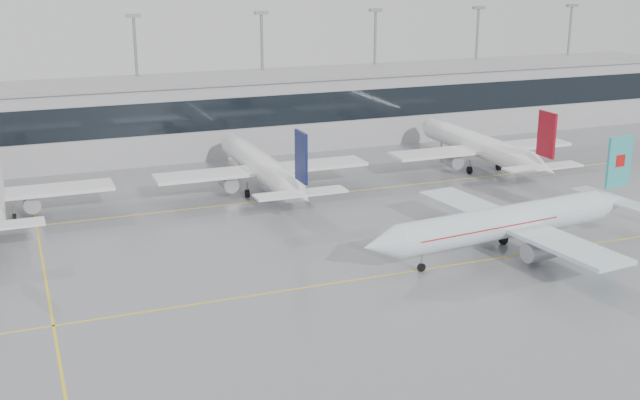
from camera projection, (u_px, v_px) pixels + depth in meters
name	position (u px, v px, depth m)	size (l,w,h in m)	color
ground	(363.00, 279.00, 81.14)	(320.00, 320.00, 0.00)	gray
taxi_line_main	(363.00, 279.00, 81.13)	(120.00, 0.25, 0.01)	yellow
taxi_line_north	(271.00, 200.00, 107.90)	(120.00, 0.25, 0.01)	yellow
taxi_line_cross	(44.00, 268.00, 84.00)	(0.25, 60.00, 0.01)	yellow
terminal	(211.00, 115.00, 134.73)	(180.00, 15.00, 12.00)	#9D9DA1
terminal_glass	(223.00, 114.00, 127.57)	(180.00, 0.20, 5.00)	black
terminal_roof	(210.00, 79.00, 132.96)	(182.00, 16.00, 0.40)	gray
light_masts	(201.00, 67.00, 137.99)	(156.40, 1.00, 22.60)	gray
air_canada_jet	(512.00, 221.00, 87.26)	(36.86, 29.72, 11.60)	silver
parked_jet_c	(262.00, 167.00, 110.13)	(29.64, 36.96, 11.72)	white
parked_jet_d	(481.00, 147.00, 122.40)	(29.64, 36.96, 11.72)	white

